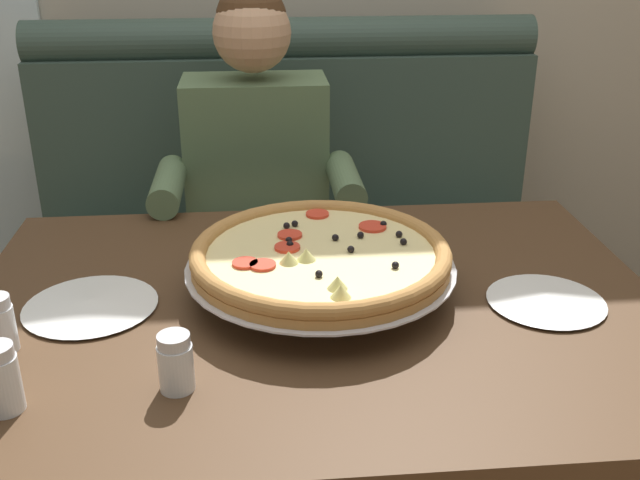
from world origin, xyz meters
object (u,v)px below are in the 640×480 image
(shaker_parmesan, at_px, (176,366))
(shaker_oregano, at_px, (2,383))
(pizza, at_px, (320,256))
(plate_near_left, at_px, (90,303))
(shaker_pepper_flakes, at_px, (0,328))
(plate_near_right, at_px, (546,298))
(diner_main, at_px, (258,197))
(booth_bench, at_px, (291,257))
(dining_table, at_px, (316,338))

(shaker_parmesan, distance_m, shaker_oregano, 0.25)
(pizza, relative_size, plate_near_left, 2.08)
(shaker_pepper_flakes, xyz_separation_m, plate_near_right, (0.98, 0.08, -0.03))
(diner_main, height_order, pizza, diner_main)
(booth_bench, xyz_separation_m, shaker_oregano, (-0.49, -1.25, 0.40))
(shaker_parmesan, bearing_deg, dining_table, 47.72)
(diner_main, height_order, shaker_oregano, diner_main)
(booth_bench, bearing_deg, shaker_oregano, -111.42)
(diner_main, bearing_deg, dining_table, -81.52)
(pizza, relative_size, plate_near_right, 2.33)
(shaker_oregano, bearing_deg, dining_table, 30.97)
(dining_table, bearing_deg, shaker_parmesan, -132.28)
(dining_table, distance_m, shaker_parmesan, 0.38)
(shaker_pepper_flakes, bearing_deg, shaker_parmesan, -24.71)
(booth_bench, xyz_separation_m, shaker_parmesan, (-0.24, -1.22, 0.39))
(shaker_parmesan, xyz_separation_m, plate_near_left, (-0.19, 0.28, -0.03))
(dining_table, height_order, shaker_pepper_flakes, shaker_pepper_flakes)
(diner_main, height_order, plate_near_right, diner_main)
(diner_main, xyz_separation_m, plate_near_right, (0.54, -0.74, 0.05))
(booth_bench, height_order, plate_near_left, booth_bench)
(shaker_parmesan, bearing_deg, shaker_pepper_flakes, 155.29)
(shaker_pepper_flakes, bearing_deg, shaker_oregano, -72.46)
(plate_near_left, xyz_separation_m, plate_near_right, (0.86, -0.06, 0.00))
(dining_table, height_order, plate_near_left, plate_near_left)
(booth_bench, bearing_deg, plate_near_right, -66.42)
(shaker_parmesan, xyz_separation_m, shaker_oregano, (-0.25, -0.03, 0.01))
(diner_main, height_order, shaker_pepper_flakes, diner_main)
(plate_near_right, bearing_deg, shaker_oregano, -165.09)
(shaker_pepper_flakes, distance_m, plate_near_right, 0.99)
(dining_table, height_order, plate_near_right, plate_near_right)
(booth_bench, distance_m, diner_main, 0.42)
(shaker_pepper_flakes, bearing_deg, plate_near_right, 4.40)
(shaker_oregano, relative_size, plate_near_left, 0.44)
(plate_near_left, height_order, plate_near_right, same)
(diner_main, bearing_deg, shaker_pepper_flakes, -118.53)
(booth_bench, xyz_separation_m, shaker_pepper_flakes, (-0.55, -1.08, 0.40))
(booth_bench, distance_m, plate_near_right, 1.15)
(shaker_pepper_flakes, height_order, plate_near_left, shaker_pepper_flakes)
(dining_table, height_order, diner_main, diner_main)
(diner_main, bearing_deg, plate_near_left, -115.44)
(pizza, bearing_deg, shaker_parmesan, -130.24)
(shaker_pepper_flakes, bearing_deg, booth_bench, 63.21)
(booth_bench, bearing_deg, shaker_parmesan, -101.11)
(diner_main, bearing_deg, plate_near_right, -53.74)
(diner_main, distance_m, plate_near_right, 0.92)
(shaker_oregano, bearing_deg, pizza, 33.17)
(shaker_oregano, bearing_deg, diner_main, 68.51)
(shaker_pepper_flakes, xyz_separation_m, shaker_oregano, (0.05, -0.17, 0.00))
(shaker_pepper_flakes, xyz_separation_m, shaker_parmesan, (0.31, -0.14, -0.00))
(booth_bench, relative_size, shaker_parmesan, 17.12)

